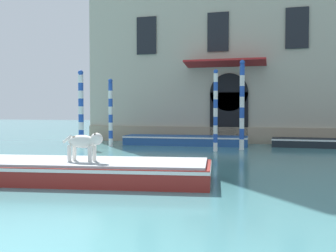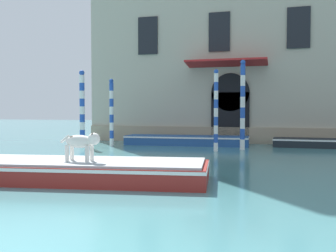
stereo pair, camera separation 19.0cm
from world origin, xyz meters
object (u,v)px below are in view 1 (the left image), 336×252
mooring_pole_4 (81,107)px  mooring_pole_3 (111,112)px  mooring_pole_0 (242,105)px  mooring_pole_2 (216,110)px  boat_moored_near_palazzo (185,140)px  dog_on_deck (85,142)px  boat_foreground (76,170)px

mooring_pole_4 → mooring_pole_3: bearing=-1.8°
mooring_pole_0 → mooring_pole_2: size_ratio=1.13×
boat_moored_near_palazzo → mooring_pole_2: size_ratio=1.78×
mooring_pole_2 → mooring_pole_4: bearing=172.1°
dog_on_deck → mooring_pole_4: size_ratio=0.29×
mooring_pole_3 → boat_moored_near_palazzo: bearing=26.7°
mooring_pole_0 → boat_foreground: bearing=-111.3°
mooring_pole_2 → mooring_pole_3: size_ratio=1.07×
dog_on_deck → boat_moored_near_palazzo: (0.18, 11.22, -0.79)m
boat_foreground → dog_on_deck: 0.84m
boat_foreground → mooring_pole_0: size_ratio=1.75×
boat_foreground → mooring_pole_3: bearing=100.0°
boat_foreground → boat_moored_near_palazzo: 11.08m
mooring_pole_2 → mooring_pole_4: (-7.20, 1.00, 0.13)m
boat_moored_near_palazzo → mooring_pole_4: 5.76m
dog_on_deck → mooring_pole_0: (3.27, 9.37, 1.06)m
mooring_pole_2 → mooring_pole_4: size_ratio=0.94×
boat_foreground → mooring_pole_2: mooring_pole_2 is taller
mooring_pole_2 → mooring_pole_3: (-5.51, 0.95, -0.12)m
mooring_pole_2 → boat_moored_near_palazzo: bearing=126.1°
mooring_pole_4 → dog_on_deck: bearing=-62.1°
mooring_pole_0 → mooring_pole_3: (-6.62, 0.07, -0.36)m
mooring_pole_0 → mooring_pole_4: 8.31m
mooring_pole_2 → boat_foreground: bearing=-106.6°
mooring_pole_2 → mooring_pole_3: mooring_pole_2 is taller
dog_on_deck → mooring_pole_4: bearing=121.2°
dog_on_deck → boat_moored_near_palazzo: size_ratio=0.17×
boat_foreground → mooring_pole_4: mooring_pole_4 is taller
dog_on_deck → boat_moored_near_palazzo: 11.25m
mooring_pole_2 → mooring_pole_0: bearing=38.2°
mooring_pole_3 → dog_on_deck: bearing=-70.5°
dog_on_deck → mooring_pole_2: size_ratio=0.31×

